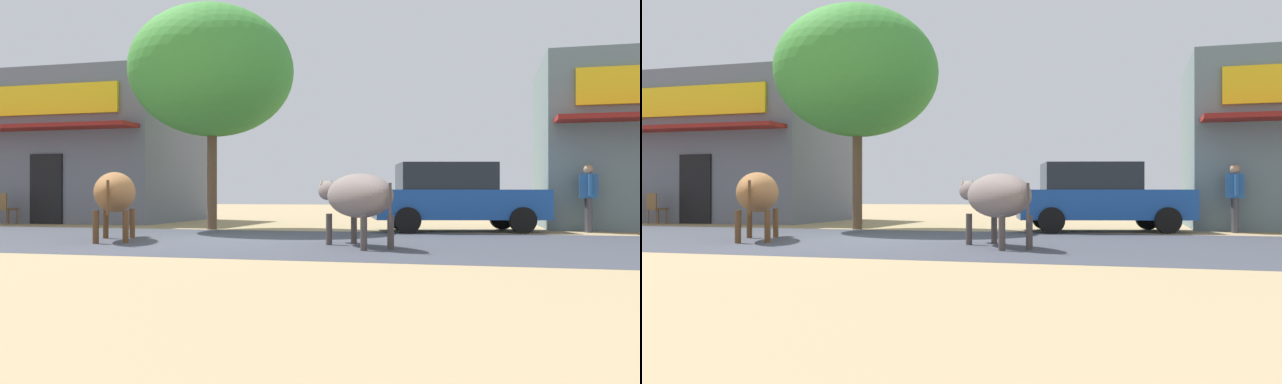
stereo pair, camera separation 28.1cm
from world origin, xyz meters
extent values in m
plane|color=tan|center=(0.00, 0.00, 0.00)|extent=(80.00, 80.00, 0.00)
cube|color=#3E414C|center=(0.00, 0.00, 0.00)|extent=(72.00, 6.48, 0.00)
cube|color=slate|center=(-8.51, 7.05, 2.39)|extent=(8.32, 4.47, 4.78)
cube|color=yellow|center=(-8.51, 4.75, 3.72)|extent=(6.65, 0.10, 0.90)
cube|color=maroon|center=(-8.51, 4.36, 2.87)|extent=(7.98, 0.90, 0.12)
cube|color=black|center=(-7.63, 4.78, 1.05)|extent=(1.10, 0.06, 2.10)
cylinder|color=brown|center=(-1.65, 3.42, 1.34)|extent=(0.25, 0.25, 2.68)
ellipsoid|color=#3F9237|center=(-1.65, 3.42, 4.03)|extent=(4.17, 4.17, 3.34)
cube|color=#18489B|center=(4.43, 4.07, 0.65)|extent=(4.31, 2.58, 0.70)
cube|color=#1E2328|center=(4.14, 3.99, 1.32)|extent=(2.52, 2.02, 0.64)
cylinder|color=black|center=(5.51, 5.19, 0.30)|extent=(0.63, 0.32, 0.60)
cylinder|color=black|center=(5.91, 3.57, 0.30)|extent=(0.63, 0.32, 0.60)
cylinder|color=black|center=(2.96, 4.56, 0.30)|extent=(0.63, 0.32, 0.60)
cylinder|color=black|center=(3.36, 2.94, 0.30)|extent=(0.63, 0.32, 0.60)
ellipsoid|color=#9B6639|center=(-1.87, -0.62, 0.93)|extent=(1.60, 2.23, 0.78)
ellipsoid|color=#9B6639|center=(-2.45, 0.56, 1.03)|extent=(0.50, 0.63, 0.36)
cone|color=beige|center=(-2.56, 0.56, 1.21)|extent=(0.06, 0.06, 0.12)
cone|color=beige|center=(-2.38, 0.65, 1.21)|extent=(0.06, 0.06, 0.12)
cylinder|color=brown|center=(-2.41, -0.11, 0.30)|extent=(0.11, 0.11, 0.60)
cylinder|color=brown|center=(-1.94, 0.12, 0.30)|extent=(0.11, 0.11, 0.60)
cylinder|color=brown|center=(-1.80, -1.35, 0.30)|extent=(0.11, 0.11, 0.60)
cylinder|color=brown|center=(-1.33, -1.12, 0.30)|extent=(0.11, 0.11, 0.60)
cylinder|color=brown|center=(-1.38, -1.61, 0.83)|extent=(0.05, 0.05, 0.62)
ellipsoid|color=slate|center=(2.94, -0.90, 0.87)|extent=(1.77, 1.95, 0.75)
ellipsoid|color=slate|center=(2.18, 0.04, 0.97)|extent=(0.57, 0.61, 0.36)
cone|color=beige|center=(2.07, 0.02, 1.15)|extent=(0.06, 0.06, 0.12)
cone|color=beige|center=(2.22, 0.15, 1.15)|extent=(0.06, 0.06, 0.12)
cylinder|color=#4A413E|center=(2.35, -0.57, 0.28)|extent=(0.11, 0.11, 0.55)
cylinder|color=#4A413E|center=(2.74, -0.26, 0.28)|extent=(0.11, 0.11, 0.55)
cylinder|color=#4A413E|center=(3.15, -1.55, 0.28)|extent=(0.11, 0.11, 0.55)
cylinder|color=#4A413E|center=(3.53, -1.23, 0.28)|extent=(0.11, 0.11, 0.55)
cylinder|color=#4A413E|center=(3.59, -1.69, 0.77)|extent=(0.05, 0.05, 0.60)
cylinder|color=#3F3F47|center=(7.43, 4.47, 0.40)|extent=(0.14, 0.14, 0.80)
cylinder|color=#3F3F47|center=(7.43, 4.29, 0.40)|extent=(0.14, 0.14, 0.80)
cube|color=#265999|center=(7.43, 4.38, 1.08)|extent=(0.43, 0.31, 0.57)
sphere|color=tan|center=(7.43, 4.38, 1.48)|extent=(0.22, 0.22, 0.22)
cylinder|color=#265999|center=(7.43, 4.64, 1.11)|extent=(0.09, 0.09, 0.51)
cylinder|color=#265999|center=(7.43, 4.12, 1.11)|extent=(0.09, 0.09, 0.51)
cube|color=brown|center=(-8.64, 4.36, 0.45)|extent=(0.51, 0.51, 0.05)
cube|color=brown|center=(-8.67, 4.17, 0.70)|extent=(0.44, 0.12, 0.44)
cylinder|color=brown|center=(-8.78, 4.57, 0.21)|extent=(0.04, 0.04, 0.43)
cylinder|color=brown|center=(-8.43, 4.50, 0.21)|extent=(0.04, 0.04, 0.43)
cylinder|color=brown|center=(-8.50, 4.16, 0.21)|extent=(0.04, 0.04, 0.43)
camera|label=1|loc=(4.88, -11.25, 0.90)|focal=34.90mm
camera|label=2|loc=(5.15, -11.18, 0.90)|focal=34.90mm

